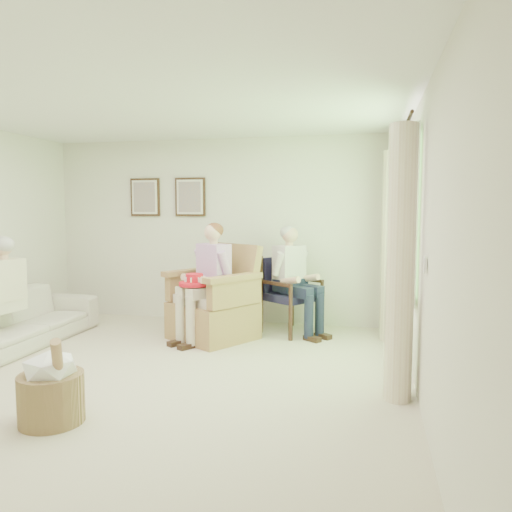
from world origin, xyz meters
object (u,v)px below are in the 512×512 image
Objects in this scene: wicker_armchair at (214,309)px; sofa at (19,319)px; wood_armchair at (292,291)px; red_hat at (195,281)px; person_dark at (291,272)px; hatbox at (51,387)px; person_wicker at (210,273)px.

sofa is at bearing -127.15° from wicker_armchair.
wicker_armchair is 1.08m from wood_armchair.
sofa is 2.12m from red_hat.
red_hat is at bearing 165.96° from wood_armchair.
sofa is at bearing 147.51° from person_dark.
wicker_armchair reaches higher than wood_armchair.
sofa is 5.75× the size of red_hat.
hatbox is (-1.34, -3.05, -0.53)m from person_dark.
wood_armchair is 0.69× the size of person_wicker.
person_dark is at bearing 56.29° from wicker_armchair.
person_wicker is 3.82× the size of red_hat.
wood_armchair is 0.46× the size of sofa.
wicker_armchair is 0.83× the size of person_wicker.
person_dark is at bearing 34.90° from red_hat.
person_dark is (3.05, 1.23, 0.49)m from sofa.
person_wicker reaches higher than person_dark.
wood_armchair is 3.49m from hatbox.
person_dark is (0.90, 0.56, -0.04)m from person_wicker.
red_hat reaches higher than sofa.
person_dark is at bearing -144.52° from wood_armchair.
wood_armchair is 2.64× the size of red_hat.
wood_armchair is (0.90, 0.57, 0.16)m from wicker_armchair.
wood_armchair is 0.71× the size of person_dark.
person_wicker is 1.06m from person_dark.
person_wicker is at bearing -58.15° from wicker_armchair.
sofa is 3.00× the size of hatbox.
sofa is at bearing -165.77° from red_hat.
person_wicker reaches higher than sofa.
hatbox is at bearing -167.13° from wood_armchair.
person_wicker is 1.03× the size of person_dark.
wicker_armchair is 3.16× the size of red_hat.
wicker_armchair is 1.20× the size of wood_armchair.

